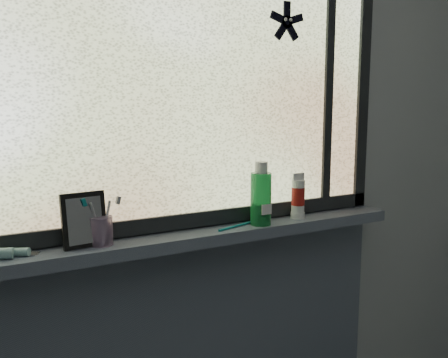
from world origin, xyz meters
name	(u,v)px	position (x,y,z in m)	size (l,w,h in m)	color
wall_back	(180,160)	(0.00, 1.30, 1.25)	(3.00, 0.01, 2.50)	#9EA3A8
windowsill	(190,238)	(0.00, 1.23, 1.00)	(1.62, 0.14, 0.04)	#4E5768
window_pane	(182,74)	(0.00, 1.28, 1.53)	(1.50, 0.01, 1.00)	silver
frame_bottom	(184,220)	(0.00, 1.28, 1.05)	(1.60, 0.03, 0.05)	black
frame_right	(362,79)	(0.78, 1.28, 1.53)	(0.05, 0.03, 1.10)	black
frame_mullion	(328,78)	(0.60, 1.28, 1.53)	(0.04, 0.03, 1.00)	black
starfish_sticker	(287,22)	(0.40, 1.27, 1.72)	(0.15, 0.02, 0.15)	black
vanity_mirror	(84,220)	(-0.34, 1.23, 1.10)	(0.13, 0.07, 0.16)	black
toothpaste_tube	(10,253)	(-0.55, 1.22, 1.04)	(0.18, 0.04, 0.03)	silver
toothbrush_cup	(102,231)	(-0.29, 1.23, 1.06)	(0.07, 0.07, 0.09)	#B993C3
toothbrush_lying	(235,226)	(0.16, 1.22, 1.03)	(0.19, 0.02, 0.01)	#0D6D76
mouthwash_bottle	(261,193)	(0.26, 1.21, 1.13)	(0.07, 0.07, 0.18)	#1B8E40
cream_tube	(298,194)	(0.43, 1.22, 1.11)	(0.05, 0.05, 0.12)	silver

